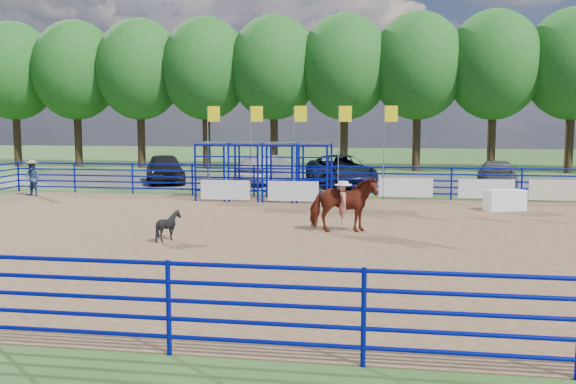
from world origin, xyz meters
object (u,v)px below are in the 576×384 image
object	(u,v)px
car_d	(497,174)
car_a	(165,168)
announcer_table	(505,200)
car_b	(268,169)
calf	(169,226)
car_c	(341,170)
horse_and_rider	(343,203)
spectator_cowboy	(32,178)

from	to	relation	value
car_d	car_a	bearing A→B (deg)	8.98
announcer_table	car_a	world-z (taller)	car_a
announcer_table	car_b	bearing A→B (deg)	142.11
car_b	announcer_table	bearing A→B (deg)	154.97
calf	car_c	world-z (taller)	car_c
horse_and_rider	calf	distance (m)	5.55
horse_and_rider	car_d	bearing A→B (deg)	64.48
car_a	car_b	world-z (taller)	car_a
car_b	car_d	world-z (taller)	car_b
car_c	spectator_cowboy	bearing A→B (deg)	-173.86
horse_and_rider	car_c	bearing A→B (deg)	94.87
car_a	car_d	bearing A→B (deg)	-22.94
announcer_table	spectator_cowboy	size ratio (longest dim) A/B	0.92
calf	car_a	xyz separation A→B (m)	(-6.11, 16.43, 0.36)
calf	car_c	distance (m)	17.01
horse_and_rider	calf	bearing A→B (deg)	-155.73
horse_and_rider	car_b	xyz separation A→B (m)	(-5.33, 14.72, -0.15)
announcer_table	car_d	bearing A→B (deg)	83.30
horse_and_rider	car_b	distance (m)	15.66
spectator_cowboy	car_b	world-z (taller)	spectator_cowboy
horse_and_rider	car_c	xyz separation A→B (m)	(-1.22, 14.30, -0.12)
calf	car_d	size ratio (longest dim) A/B	0.18
calf	car_a	bearing A→B (deg)	-3.21
car_b	horse_and_rider	bearing A→B (deg)	122.76
spectator_cowboy	car_c	bearing A→B (deg)	26.84
horse_and_rider	car_a	xyz separation A→B (m)	(-11.14, 14.16, -0.12)
calf	car_b	xyz separation A→B (m)	(-0.30, 16.99, 0.34)
horse_and_rider	car_c	distance (m)	14.35
car_b	car_d	size ratio (longest dim) A/B	0.98
car_a	car_d	size ratio (longest dim) A/B	0.98
car_d	announcer_table	bearing A→B (deg)	90.80
calf	spectator_cowboy	distance (m)	13.89
horse_and_rider	announcer_table	bearing A→B (deg)	44.86
horse_and_rider	spectator_cowboy	size ratio (longest dim) A/B	1.36
car_c	car_d	distance (m)	8.21
horse_and_rider	car_b	world-z (taller)	horse_and_rider
car_b	car_c	size ratio (longest dim) A/B	0.82
announcer_table	horse_and_rider	size ratio (longest dim) A/B	0.68
announcer_table	car_b	size ratio (longest dim) A/B	0.31
announcer_table	calf	size ratio (longest dim) A/B	1.69
announcer_table	car_a	distance (m)	18.99
car_a	car_d	world-z (taller)	car_a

